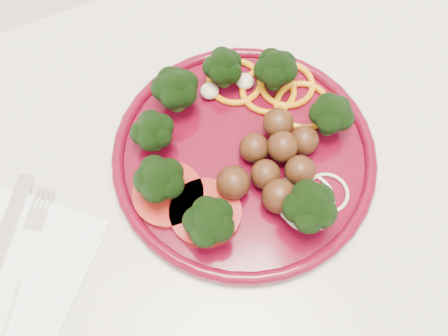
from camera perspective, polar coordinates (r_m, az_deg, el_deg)
name	(u,v)px	position (r m, az deg, el deg)	size (l,w,h in m)	color
counter	(247,257)	(0.99, 2.60, -10.18)	(2.40, 0.60, 0.90)	silver
plate	(239,145)	(0.55, 1.77, 2.68)	(0.30, 0.30, 0.07)	#4C0415
napkin	(4,270)	(0.56, -23.81, -10.63)	(0.16, 0.16, 0.00)	white
fork	(10,297)	(0.55, -23.29, -13.34)	(0.11, 0.16, 0.01)	white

